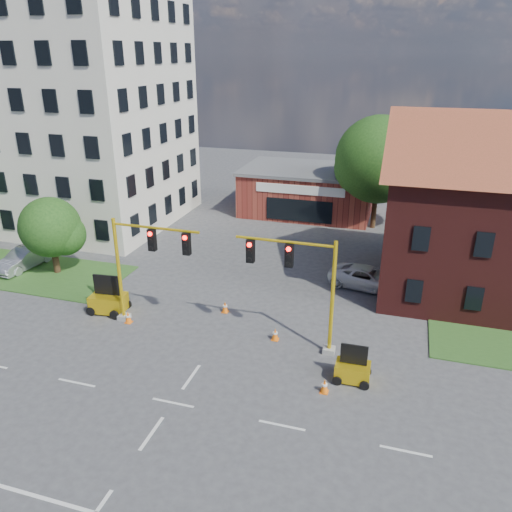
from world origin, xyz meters
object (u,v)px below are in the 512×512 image
at_px(signal_mast_west, 144,261).
at_px(signal_mast_east, 300,281).
at_px(trailer_west, 108,301).
at_px(trailer_east, 353,370).
at_px(pickup_white, 368,278).

xyz_separation_m(signal_mast_west, signal_mast_east, (8.71, 0.00, 0.00)).
xyz_separation_m(signal_mast_east, trailer_west, (-11.69, 0.57, -3.20)).
height_order(trailer_east, pickup_white, trailer_east).
height_order(signal_mast_west, signal_mast_east, same).
bearing_deg(signal_mast_east, pickup_white, 71.58).
bearing_deg(signal_mast_east, trailer_east, -33.10).
height_order(trailer_west, pickup_white, trailer_west).
xyz_separation_m(signal_mast_west, trailer_west, (-2.98, 0.57, -3.20)).
relative_size(trailer_west, trailer_east, 1.24).
height_order(signal_mast_west, trailer_west, signal_mast_west).
bearing_deg(signal_mast_west, trailer_east, -9.64).
bearing_deg(trailer_east, pickup_white, 90.38).
relative_size(signal_mast_east, trailer_west, 2.70).
relative_size(signal_mast_east, trailer_east, 3.36).
bearing_deg(trailer_west, pickup_white, 22.36).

